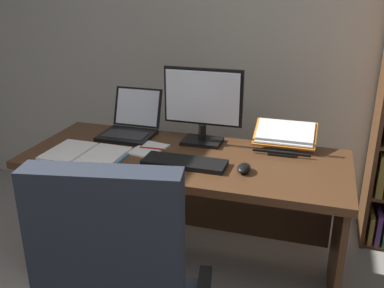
% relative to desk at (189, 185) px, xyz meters
% --- Properties ---
extents(wall_back, '(5.41, 0.12, 2.53)m').
position_rel_desk_xyz_m(wall_back, '(0.24, 0.93, 0.71)').
color(wall_back, beige).
rests_on(wall_back, ground).
extents(desk, '(1.70, 0.68, 0.76)m').
position_rel_desk_xyz_m(desk, '(0.00, 0.00, 0.00)').
color(desk, '#4C2D19').
rests_on(desk, ground).
extents(monitor, '(0.44, 0.16, 0.43)m').
position_rel_desk_xyz_m(monitor, '(0.04, 0.14, 0.42)').
color(monitor, black).
rests_on(monitor, desk).
extents(laptop, '(0.30, 0.34, 0.25)m').
position_rel_desk_xyz_m(laptop, '(-0.41, 0.15, 0.26)').
color(laptop, black).
rests_on(laptop, desk).
extents(keyboard, '(0.42, 0.15, 0.02)m').
position_rel_desk_xyz_m(keyboard, '(0.04, -0.19, 0.22)').
color(keyboard, black).
rests_on(keyboard, desk).
extents(computer_mouse, '(0.06, 0.10, 0.04)m').
position_rel_desk_xyz_m(computer_mouse, '(0.34, -0.19, 0.23)').
color(computer_mouse, black).
rests_on(computer_mouse, desk).
extents(reading_stand_with_book, '(0.34, 0.27, 0.13)m').
position_rel_desk_xyz_m(reading_stand_with_book, '(0.49, 0.20, 0.27)').
color(reading_stand_with_book, black).
rests_on(reading_stand_with_book, desk).
extents(open_binder, '(0.42, 0.32, 0.02)m').
position_rel_desk_xyz_m(open_binder, '(-0.49, -0.24, 0.22)').
color(open_binder, '#2D84C6').
rests_on(open_binder, desk).
extents(notepad, '(0.19, 0.23, 0.01)m').
position_rel_desk_xyz_m(notepad, '(-0.21, -0.06, 0.21)').
color(notepad, white).
rests_on(notepad, desk).
extents(pen, '(0.14, 0.01, 0.01)m').
position_rel_desk_xyz_m(pen, '(-0.19, -0.06, 0.22)').
color(pen, maroon).
rests_on(pen, notepad).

